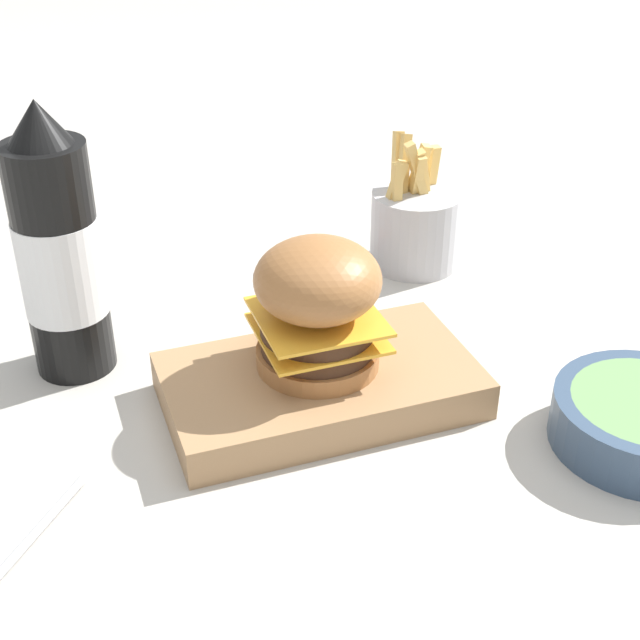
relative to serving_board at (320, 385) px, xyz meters
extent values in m
plane|color=#B7B2A8|center=(0.02, -0.06, -0.02)|extent=(6.00, 6.00, 0.00)
cube|color=#A37A51|center=(0.00, 0.00, 0.00)|extent=(0.27, 0.15, 0.04)
cylinder|color=#9E6638|center=(0.00, 0.01, 0.03)|extent=(0.11, 0.11, 0.02)
cylinder|color=#422819|center=(0.00, 0.01, 0.04)|extent=(0.10, 0.10, 0.01)
cube|color=gold|center=(0.00, 0.01, 0.05)|extent=(0.10, 0.10, 0.00)
cylinder|color=#422819|center=(0.00, 0.01, 0.06)|extent=(0.10, 0.10, 0.01)
cube|color=gold|center=(0.00, 0.01, 0.07)|extent=(0.10, 0.10, 0.00)
ellipsoid|color=#9E6638|center=(0.00, 0.01, 0.10)|extent=(0.11, 0.11, 0.07)
cylinder|color=black|center=(-0.20, 0.13, 0.09)|extent=(0.07, 0.07, 0.22)
cylinder|color=silver|center=(-0.20, 0.13, 0.09)|extent=(0.07, 0.07, 0.09)
cone|color=black|center=(-0.20, 0.13, 0.22)|extent=(0.06, 0.06, 0.04)
cylinder|color=#B7B7BC|center=(0.19, 0.22, 0.03)|extent=(0.10, 0.10, 0.09)
cube|color=#E5B760|center=(0.18, 0.24, 0.08)|extent=(0.02, 0.04, 0.10)
cube|color=#E5B760|center=(0.16, 0.21, 0.07)|extent=(0.01, 0.01, 0.08)
cube|color=#E5B760|center=(0.19, 0.23, 0.08)|extent=(0.03, 0.03, 0.09)
cube|color=#E5B760|center=(0.18, 0.23, 0.08)|extent=(0.03, 0.04, 0.10)
cube|color=#E5B760|center=(0.22, 0.24, 0.07)|extent=(0.01, 0.02, 0.08)
cube|color=#E5B760|center=(0.16, 0.22, 0.07)|extent=(0.03, 0.01, 0.08)
cube|color=#E5B760|center=(0.20, 0.22, 0.08)|extent=(0.03, 0.03, 0.09)
cube|color=#E5B760|center=(0.19, 0.21, 0.08)|extent=(0.04, 0.02, 0.10)
cube|color=#E5B760|center=(0.19, 0.22, 0.08)|extent=(0.01, 0.04, 0.08)
cylinder|color=#B2B2B7|center=(-0.25, -0.09, -0.01)|extent=(0.09, 0.11, 0.01)
cylinder|color=#B21E14|center=(0.04, 0.24, -0.02)|extent=(0.07, 0.07, 0.00)
camera|label=1|loc=(-0.22, -0.61, 0.46)|focal=50.00mm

